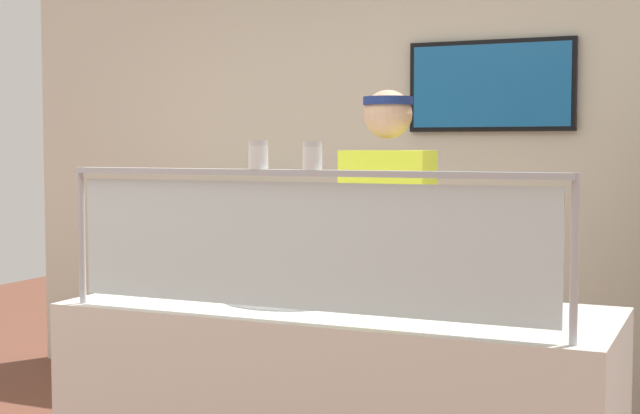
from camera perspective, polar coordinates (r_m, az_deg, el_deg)
name	(u,v)px	position (r m, az deg, el deg)	size (l,w,h in m)	color
shop_rear_unit	(488,174)	(5.36, 10.32, 2.01)	(6.34, 0.13, 2.70)	silver
sneeze_guard	(299,228)	(2.98, -1.31, -1.28)	(1.76, 0.06, 0.49)	#B2B5BC
pizza_tray	(292,295)	(3.45, -1.73, -5.43)	(0.52, 0.52, 0.04)	#9EA0A8
pizza_server	(288,290)	(3.43, -2.02, -5.11)	(0.07, 0.28, 0.01)	#ADAFB7
parmesan_shaker	(258,157)	(3.03, -3.82, 3.11)	(0.06, 0.06, 0.09)	white
pepper_flake_shaker	(312,157)	(2.95, -0.47, 3.07)	(0.06, 0.06, 0.09)	white
worker_figure	(388,265)	(4.02, 4.20, -3.56)	(0.41, 0.50, 1.76)	#23232D
prep_shelf	(212,323)	(5.59, -6.70, -7.09)	(0.70, 0.55, 0.93)	#B7BABF
pizza_box_stack	(211,222)	(5.50, -6.74, -0.93)	(0.47, 0.45, 0.27)	tan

